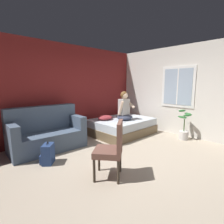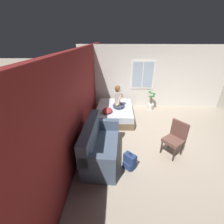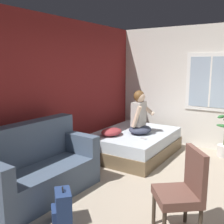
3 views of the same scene
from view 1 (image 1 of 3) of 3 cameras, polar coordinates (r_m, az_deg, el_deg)
The scene contains 11 objects.
ground_plane at distance 3.63m, azimuth 5.69°, elevation -16.78°, with size 40.00×40.00×0.00m, color tan.
wall_back_accent at distance 5.31m, azimuth -15.75°, elevation 6.40°, with size 10.35×0.16×2.70m, color maroon.
wall_side_with_window at distance 5.65m, azimuth 24.61°, elevation 6.08°, with size 0.19×6.41×2.70m.
bed at distance 5.57m, azimuth 3.23°, elevation -4.72°, with size 1.89×1.42×0.48m.
couch at distance 4.55m, azimuth -20.56°, elevation -6.53°, with size 1.73×0.89×1.04m.
side_chair at distance 2.98m, azimuth 0.01°, elevation -11.52°, with size 0.65×0.65×0.98m.
person_seated at distance 5.35m, azimuth 4.07°, elevation 1.22°, with size 0.53×0.45×0.88m.
backpack at distance 3.81m, azimuth -20.26°, elevation -12.81°, with size 0.35×0.35×0.46m.
throw_pillow at distance 5.37m, azimuth -2.23°, elevation -1.83°, with size 0.48×0.36×0.14m, color #993338.
cell_phone at distance 5.02m, azimuth 3.66°, elevation -3.41°, with size 0.07×0.14×0.01m, color #B7B7BC.
potted_plant at distance 5.40m, azimuth 22.43°, elevation -5.20°, with size 0.39×0.37×0.85m.
Camera 1 is at (-2.48, -2.11, 1.60)m, focal length 28.00 mm.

